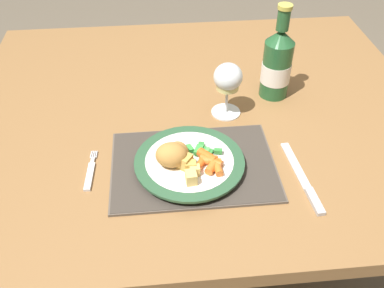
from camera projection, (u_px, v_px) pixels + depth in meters
name	position (u px, v px, depth m)	size (l,w,h in m)	color
ground_plane	(197.00, 269.00, 1.59)	(6.00, 6.00, 0.00)	brown
dining_table	(198.00, 134.00, 1.16)	(1.19, 1.00, 0.74)	olive
placemat	(193.00, 166.00, 0.93)	(0.36, 0.25, 0.01)	brown
dinner_plate	(189.00, 163.00, 0.92)	(0.24, 0.24, 0.02)	white
breaded_croquettes	(173.00, 155.00, 0.89)	(0.08, 0.08, 0.05)	#B77F3D
green_beans_pile	(201.00, 152.00, 0.92)	(0.09, 0.07, 0.01)	#338438
glazed_carrots	(210.00, 162.00, 0.90)	(0.07, 0.08, 0.02)	orange
fork	(90.00, 173.00, 0.92)	(0.02, 0.12, 0.01)	silver
table_knife	(305.00, 182.00, 0.89)	(0.03, 0.22, 0.01)	silver
wine_glass	(228.00, 80.00, 1.02)	(0.07, 0.07, 0.14)	silver
bottle	(277.00, 64.00, 1.09)	(0.08, 0.08, 0.25)	#23562D
roast_potatoes	(189.00, 168.00, 0.88)	(0.05, 0.08, 0.03)	gold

